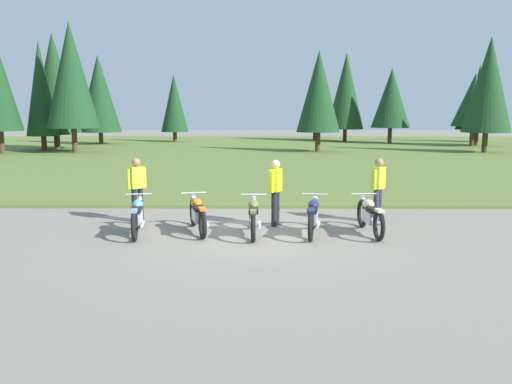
{
  "coord_description": "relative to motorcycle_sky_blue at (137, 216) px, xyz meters",
  "views": [
    {
      "loc": [
        0.11,
        -11.91,
        2.85
      ],
      "look_at": [
        0.0,
        0.6,
        0.9
      ],
      "focal_mm": 36.15,
      "sensor_mm": 36.0,
      "label": 1
    }
  ],
  "objects": [
    {
      "name": "rider_in_hivis_vest",
      "position": [
        5.95,
        1.41,
        0.51
      ],
      "size": [
        0.4,
        0.45,
        1.67
      ],
      "color": "#2D2D38",
      "rests_on": "ground"
    },
    {
      "name": "forest_treeline",
      "position": [
        2.28,
        29.79,
        4.01
      ],
      "size": [
        39.94,
        20.13,
        8.78
      ],
      "color": "#47331E",
      "rests_on": "ground"
    },
    {
      "name": "motorcycle_cream",
      "position": [
        5.48,
        0.08,
        0.0
      ],
      "size": [
        0.62,
        2.1,
        0.88
      ],
      "color": "black",
      "rests_on": "ground"
    },
    {
      "name": "motorcycle_navy",
      "position": [
        4.13,
        0.02,
        0.0
      ],
      "size": [
        0.62,
        2.09,
        0.88
      ],
      "color": "black",
      "rests_on": "ground"
    },
    {
      "name": "motorcycle_olive",
      "position": [
        2.73,
        -0.04,
        0.0
      ],
      "size": [
        0.62,
        2.1,
        0.88
      ],
      "color": "black",
      "rests_on": "ground"
    },
    {
      "name": "motorcycle_sky_blue",
      "position": [
        0.0,
        0.0,
        0.0
      ],
      "size": [
        0.65,
        2.09,
        0.88
      ],
      "color": "black",
      "rests_on": "ground"
    },
    {
      "name": "rider_checking_bike",
      "position": [
        -0.33,
        1.41,
        0.51
      ],
      "size": [
        0.43,
        0.41,
        1.67
      ],
      "color": "black",
      "rests_on": "ground"
    },
    {
      "name": "motorcycle_orange",
      "position": [
        1.39,
        0.22,
        0.0
      ],
      "size": [
        0.8,
        2.05,
        0.88
      ],
      "color": "black",
      "rests_on": "ground"
    },
    {
      "name": "ground_plane",
      "position": [
        2.78,
        0.07,
        -0.44
      ],
      "size": [
        140.0,
        140.0,
        0.0
      ],
      "primitive_type": "plane",
      "color": "gray"
    },
    {
      "name": "rider_with_back_turned",
      "position": [
        3.27,
        0.92,
        0.51
      ],
      "size": [
        0.34,
        0.51,
        1.67
      ],
      "color": "black",
      "rests_on": "ground"
    },
    {
      "name": "grass_moorland",
      "position": [
        2.78,
        25.23,
        -0.39
      ],
      "size": [
        80.0,
        44.0,
        0.1
      ],
      "primitive_type": "cube",
      "color": "#5B7033",
      "rests_on": "ground"
    }
  ]
}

